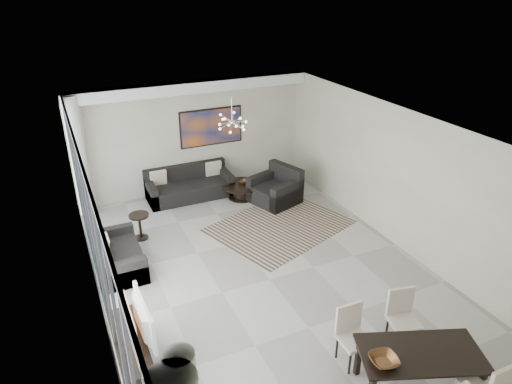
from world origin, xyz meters
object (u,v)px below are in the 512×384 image
coffee_table (242,190)px  sofa_main (189,187)px  television (138,319)px  tv_console (131,352)px  dining_table (420,357)px

coffee_table → sofa_main: (-1.21, 0.60, 0.06)m
television → coffee_table: bearing=-40.3°
sofa_main → tv_console: bearing=-115.8°
coffee_table → sofa_main: 1.35m
sofa_main → dining_table: sofa_main is taller
tv_console → dining_table: bearing=-31.0°
coffee_table → sofa_main: sofa_main is taller
sofa_main → tv_console: (-2.46, -5.09, -0.02)m
coffee_table → dining_table: bearing=-91.8°
sofa_main → dining_table: (1.01, -7.17, 0.33)m
coffee_table → television: bearing=-128.2°
sofa_main → television: (-2.30, -5.06, 0.51)m
coffee_table → dining_table: size_ratio=0.56×
dining_table → sofa_main: bearing=98.0°
coffee_table → sofa_main: bearing=153.5°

